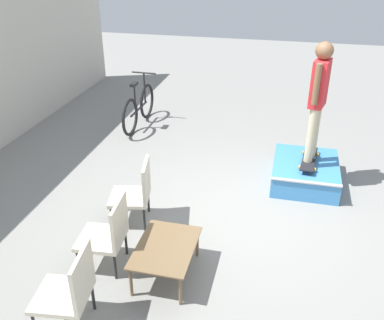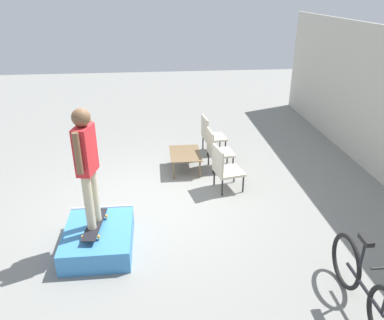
{
  "view_description": "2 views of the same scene",
  "coord_description": "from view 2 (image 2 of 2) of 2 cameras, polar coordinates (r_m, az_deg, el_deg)",
  "views": [
    {
      "loc": [
        -5.0,
        -0.43,
        3.5
      ],
      "look_at": [
        -0.11,
        0.73,
        0.89
      ],
      "focal_mm": 40.0,
      "sensor_mm": 36.0,
      "label": 1
    },
    {
      "loc": [
        6.06,
        0.14,
        3.68
      ],
      "look_at": [
        -0.07,
        0.77,
        0.82
      ],
      "focal_mm": 35.0,
      "sensor_mm": 36.0,
      "label": 2
    }
  ],
  "objects": [
    {
      "name": "ground_plane",
      "position": [
        7.09,
        -6.15,
        -6.57
      ],
      "size": [
        24.0,
        24.0,
        0.0
      ],
      "primitive_type": "plane",
      "color": "gray"
    },
    {
      "name": "skate_ramp_box",
      "position": [
        6.04,
        -14.01,
        -11.52
      ],
      "size": [
        1.27,
        1.01,
        0.37
      ],
      "color": "#3D84C6",
      "rests_on": "ground_plane"
    },
    {
      "name": "skateboard_on_ramp",
      "position": [
        5.91,
        -14.57,
        -9.46
      ],
      "size": [
        0.88,
        0.32,
        0.07
      ],
      "rotation": [
        0.0,
        0.0,
        -0.1
      ],
      "color": "black",
      "rests_on": "skate_ramp_box"
    },
    {
      "name": "person_skater",
      "position": [
        5.39,
        -15.79,
        0.14
      ],
      "size": [
        0.56,
        0.28,
        1.8
      ],
      "rotation": [
        0.0,
        0.0,
        -0.23
      ],
      "color": "#C6B793",
      "rests_on": "skateboard_on_ramp"
    },
    {
      "name": "coffee_table",
      "position": [
        8.13,
        -1.06,
        0.81
      ],
      "size": [
        0.91,
        0.65,
        0.41
      ],
      "color": "brown",
      "rests_on": "ground_plane"
    },
    {
      "name": "patio_chair_left",
      "position": [
        9.0,
        2.81,
        4.02
      ],
      "size": [
        0.58,
        0.58,
        0.91
      ],
      "rotation": [
        0.0,
        0.0,
        3.27
      ],
      "color": "black",
      "rests_on": "ground_plane"
    },
    {
      "name": "patio_chair_center",
      "position": [
        8.16,
        3.75,
        1.72
      ],
      "size": [
        0.56,
        0.56,
        0.91
      ],
      "rotation": [
        0.0,
        0.0,
        3.23
      ],
      "color": "black",
      "rests_on": "ground_plane"
    },
    {
      "name": "patio_chair_right",
      "position": [
        7.32,
        4.95,
        -1.15
      ],
      "size": [
        0.61,
        0.61,
        0.91
      ],
      "rotation": [
        0.0,
        0.0,
        3.34
      ],
      "color": "black",
      "rests_on": "ground_plane"
    },
    {
      "name": "bicycle",
      "position": [
        5.2,
        24.81,
        -17.09
      ],
      "size": [
        1.72,
        0.52,
        1.04
      ],
      "rotation": [
        0.0,
        0.0,
        -0.02
      ],
      "color": "black",
      "rests_on": "ground_plane"
    }
  ]
}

